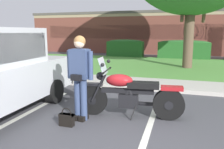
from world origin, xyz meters
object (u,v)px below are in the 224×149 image
brick_building (161,32)px  rider_person (80,72)px  handbag (67,119)px  hedge_center_left (184,49)px  hedge_left (125,48)px  motorcycle (133,94)px

brick_building → rider_person: bearing=-88.1°
handbag → hedge_center_left: hedge_center_left is taller
handbag → hedge_left: (-2.18, 12.47, 0.51)m
motorcycle → hedge_center_left: size_ratio=0.68×
motorcycle → brick_building: (-1.59, 18.11, 1.22)m
motorcycle → rider_person: size_ratio=1.31×
motorcycle → rider_person: rider_person is taller
motorcycle → hedge_center_left: bearing=86.6°
motorcycle → hedge_left: 12.05m
rider_person → hedge_center_left: size_ratio=0.52×
motorcycle → handbag: motorcycle is taller
hedge_left → brick_building: (1.69, 6.52, 1.06)m
motorcycle → brick_building: bearing=95.0°
hedge_left → hedge_center_left: size_ratio=0.77×
rider_person → brick_building: 18.61m
hedge_center_left → hedge_left: bearing=180.0°
handbag → brick_building: (-0.50, 18.99, 1.57)m
hedge_left → hedge_center_left: (3.97, 0.00, 0.00)m
hedge_left → brick_building: size_ratio=0.11×
rider_person → hedge_center_left: bearing=82.1°
hedge_center_left → rider_person: bearing=-97.9°
hedge_center_left → handbag: bearing=-98.2°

